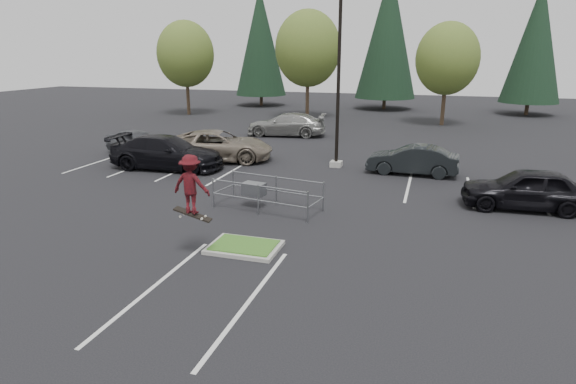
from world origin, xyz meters
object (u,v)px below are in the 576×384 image
(skateboarder, at_px, (191,185))
(car_l_tan, at_px, (217,146))
(conif_a, at_px, (260,41))
(conif_b, at_px, (388,33))
(decid_a, at_px, (186,56))
(car_l_black, at_px, (167,152))
(car_r_charc, at_px, (412,160))
(decid_c, at_px, (447,61))
(cart_corral, at_px, (257,189))
(car_far_silver, at_px, (287,124))
(decid_b, at_px, (308,51))
(car_r_black, at_px, (527,189))
(car_l_grey, at_px, (137,143))
(light_pole, at_px, (338,80))
(conif_c, at_px, (536,42))

(skateboarder, bearing_deg, car_l_tan, -66.78)
(conif_a, bearing_deg, conif_b, 2.05)
(car_l_tan, bearing_deg, decid_a, 17.05)
(car_l_black, height_order, car_r_charc, car_l_black)
(decid_c, xyz_separation_m, cart_corral, (-7.08, -25.75, -4.51))
(car_far_silver, bearing_deg, decid_b, 178.95)
(conif_a, bearing_deg, car_l_tan, -74.90)
(car_r_black, bearing_deg, car_l_grey, -104.98)
(skateboarder, bearing_deg, car_r_black, -141.12)
(decid_a, height_order, car_r_charc, decid_a)
(light_pole, height_order, decid_c, light_pole)
(decid_b, relative_size, car_r_black, 2.00)
(conif_c, distance_m, car_l_tan, 35.10)
(skateboarder, xyz_separation_m, car_l_black, (-6.80, 9.97, -1.40))
(decid_a, relative_size, skateboarder, 4.49)
(light_pole, bearing_deg, decid_b, 109.35)
(car_l_tan, bearing_deg, conif_b, -27.49)
(cart_corral, distance_m, car_l_tan, 9.07)
(car_r_charc, relative_size, car_r_black, 0.94)
(skateboarder, height_order, car_far_silver, skateboarder)
(decid_a, height_order, car_far_silver, decid_a)
(car_l_tan, height_order, car_far_silver, car_l_tan)
(car_l_black, height_order, car_r_black, car_l_black)
(decid_b, relative_size, conif_c, 0.77)
(decid_b, bearing_deg, car_r_black, -57.33)
(decid_a, relative_size, car_l_black, 1.47)
(decid_a, xyz_separation_m, car_r_black, (27.09, -23.03, -4.76))
(car_r_charc, bearing_deg, conif_b, -168.84)
(skateboarder, xyz_separation_m, car_l_tan, (-5.11, 12.50, -1.42))
(light_pole, distance_m, conif_c, 30.72)
(conif_b, xyz_separation_m, car_r_charc, (4.50, -29.00, -7.11))
(skateboarder, distance_m, car_far_silver, 22.13)
(cart_corral, height_order, car_r_charc, car_r_charc)
(light_pole, height_order, car_l_tan, light_pole)
(light_pole, relative_size, car_far_silver, 1.75)
(car_l_tan, distance_m, car_r_charc, 10.81)
(light_pole, relative_size, conif_b, 0.70)
(conif_b, height_order, skateboarder, conif_b)
(light_pole, xyz_separation_m, skateboarder, (-1.70, -13.00, -2.29))
(car_r_charc, bearing_deg, decid_c, 177.69)
(car_l_grey, bearing_deg, car_l_tan, -70.23)
(decid_a, xyz_separation_m, car_l_grey, (6.51, -18.53, -4.81))
(conif_c, relative_size, car_l_grey, 2.77)
(skateboarder, bearing_deg, car_far_silver, -79.10)
(car_l_black, relative_size, car_far_silver, 1.05)
(conif_b, distance_m, car_l_grey, 31.99)
(light_pole, bearing_deg, cart_corral, -101.35)
(decid_c, bearing_deg, car_far_silver, -140.43)
(decid_b, bearing_deg, conif_a, 130.17)
(light_pole, bearing_deg, skateboarder, -97.45)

